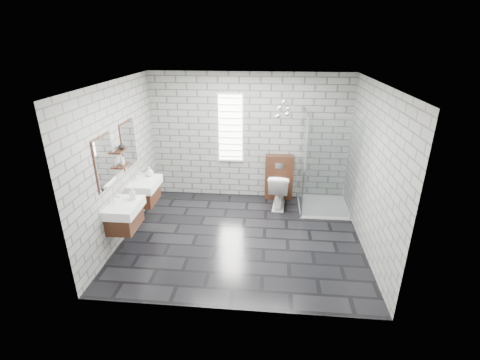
# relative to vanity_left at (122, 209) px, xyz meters

# --- Properties ---
(floor) EXTENTS (4.20, 3.60, 0.02)m
(floor) POSITION_rel_vanity_left_xyz_m (1.91, 0.53, -0.77)
(floor) COLOR black
(floor) RESTS_ON ground
(ceiling) EXTENTS (4.20, 3.60, 0.02)m
(ceiling) POSITION_rel_vanity_left_xyz_m (1.91, 0.53, 1.95)
(ceiling) COLOR white
(ceiling) RESTS_ON wall_back
(wall_back) EXTENTS (4.20, 0.02, 2.70)m
(wall_back) POSITION_rel_vanity_left_xyz_m (1.91, 2.34, 0.59)
(wall_back) COLOR gray
(wall_back) RESTS_ON floor
(wall_front) EXTENTS (4.20, 0.02, 2.70)m
(wall_front) POSITION_rel_vanity_left_xyz_m (1.91, -1.28, 0.59)
(wall_front) COLOR gray
(wall_front) RESTS_ON floor
(wall_left) EXTENTS (0.02, 3.60, 2.70)m
(wall_left) POSITION_rel_vanity_left_xyz_m (-0.20, 0.53, 0.59)
(wall_left) COLOR gray
(wall_left) RESTS_ON floor
(wall_right) EXTENTS (0.02, 3.60, 2.70)m
(wall_right) POSITION_rel_vanity_left_xyz_m (4.02, 0.53, 0.59)
(wall_right) COLOR gray
(wall_right) RESTS_ON floor
(vanity_left) EXTENTS (0.47, 0.70, 1.57)m
(vanity_left) POSITION_rel_vanity_left_xyz_m (0.00, 0.00, 0.00)
(vanity_left) COLOR #412214
(vanity_left) RESTS_ON wall_left
(vanity_right) EXTENTS (0.47, 0.70, 1.57)m
(vanity_right) POSITION_rel_vanity_left_xyz_m (0.00, 0.97, 0.00)
(vanity_right) COLOR #412214
(vanity_right) RESTS_ON wall_left
(shelf_lower) EXTENTS (0.14, 0.30, 0.03)m
(shelf_lower) POSITION_rel_vanity_left_xyz_m (-0.12, 0.48, 0.56)
(shelf_lower) COLOR #412214
(shelf_lower) RESTS_ON wall_left
(shelf_upper) EXTENTS (0.14, 0.30, 0.03)m
(shelf_upper) POSITION_rel_vanity_left_xyz_m (-0.12, 0.48, 0.82)
(shelf_upper) COLOR #412214
(shelf_upper) RESTS_ON wall_left
(window) EXTENTS (0.56, 0.05, 1.48)m
(window) POSITION_rel_vanity_left_xyz_m (1.51, 2.31, 0.79)
(window) COLOR white
(window) RESTS_ON wall_back
(cistern_panel) EXTENTS (0.60, 0.20, 1.00)m
(cistern_panel) POSITION_rel_vanity_left_xyz_m (2.57, 2.23, -0.26)
(cistern_panel) COLOR #412214
(cistern_panel) RESTS_ON floor
(flush_plate) EXTENTS (0.18, 0.01, 0.12)m
(flush_plate) POSITION_rel_vanity_left_xyz_m (2.57, 2.13, 0.04)
(flush_plate) COLOR silver
(flush_plate) RESTS_ON cistern_panel
(shower_enclosure) EXTENTS (1.00, 1.00, 2.03)m
(shower_enclosure) POSITION_rel_vanity_left_xyz_m (3.41, 1.71, -0.25)
(shower_enclosure) COLOR white
(shower_enclosure) RESTS_ON floor
(pendant_cluster) EXTENTS (0.28, 0.26, 0.81)m
(pendant_cluster) POSITION_rel_vanity_left_xyz_m (2.59, 1.90, 1.30)
(pendant_cluster) COLOR silver
(pendant_cluster) RESTS_ON ceiling
(toilet) EXTENTS (0.48, 0.77, 0.75)m
(toilet) POSITION_rel_vanity_left_xyz_m (2.57, 1.83, -0.38)
(toilet) COLOR white
(toilet) RESTS_ON floor
(soap_bottle_a) EXTENTS (0.12, 0.12, 0.20)m
(soap_bottle_a) POSITION_rel_vanity_left_xyz_m (0.13, 0.16, 0.19)
(soap_bottle_a) COLOR #B2B2B2
(soap_bottle_a) RESTS_ON vanity_left
(soap_bottle_b) EXTENTS (0.15, 0.15, 0.19)m
(soap_bottle_b) POSITION_rel_vanity_left_xyz_m (0.07, 1.19, 0.19)
(soap_bottle_b) COLOR #B2B2B2
(soap_bottle_b) RESTS_ON vanity_right
(soap_bottle_c) EXTENTS (0.09, 0.09, 0.19)m
(soap_bottle_c) POSITION_rel_vanity_left_xyz_m (-0.11, 0.48, 0.67)
(soap_bottle_c) COLOR #B2B2B2
(soap_bottle_c) RESTS_ON shelf_lower
(vase) EXTENTS (0.14, 0.14, 0.12)m
(vase) POSITION_rel_vanity_left_xyz_m (-0.11, 0.54, 0.90)
(vase) COLOR #B2B2B2
(vase) RESTS_ON shelf_upper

